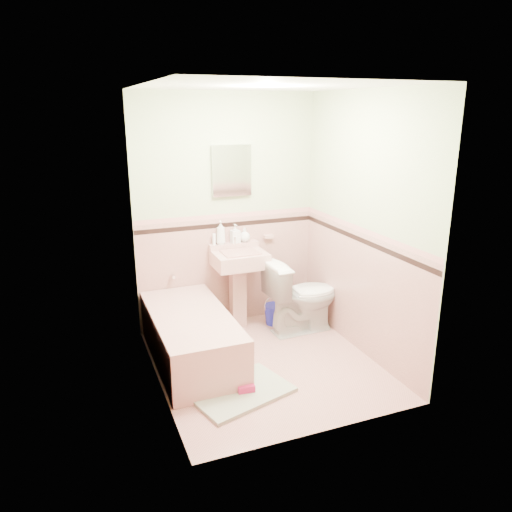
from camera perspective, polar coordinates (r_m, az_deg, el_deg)
name	(u,v)px	position (r m, az deg, el deg)	size (l,w,h in m)	color
floor	(266,364)	(4.79, 1.13, -12.36)	(2.20, 2.20, 0.00)	tan
ceiling	(267,86)	(4.19, 1.33, 19.10)	(2.20, 2.20, 0.00)	white
wall_back	(227,213)	(5.32, -3.38, 5.03)	(2.50, 2.50, 0.00)	beige
wall_front	(329,274)	(3.37, 8.47, -2.06)	(2.50, 2.50, 0.00)	beige
wall_left	(152,248)	(4.05, -11.94, 0.95)	(2.50, 2.50, 0.00)	beige
wall_right	(364,227)	(4.79, 12.35, 3.33)	(2.50, 2.50, 0.00)	beige
wainscot_back	(228,270)	(5.48, -3.22, -1.66)	(2.00, 2.00, 0.00)	tan
wainscot_front	(324,359)	(3.64, 7.93, -11.73)	(2.00, 2.00, 0.00)	tan
wainscot_left	(158,322)	(4.27, -11.26, -7.46)	(2.20, 2.20, 0.00)	tan
wainscot_right	(358,291)	(4.97, 11.77, -3.99)	(2.20, 2.20, 0.00)	tan
accent_back	(228,225)	(5.34, -3.29, 3.62)	(2.00, 2.00, 0.00)	black
accent_front	(327,291)	(3.43, 8.22, -4.03)	(2.00, 2.00, 0.00)	black
accent_left	(155,263)	(4.09, -11.58, -0.78)	(2.20, 2.20, 0.00)	black
accent_right	(361,240)	(4.81, 12.08, 1.81)	(2.20, 2.20, 0.00)	black
cap_back	(228,216)	(5.31, -3.31, 4.67)	(2.00, 2.00, 0.00)	tan
cap_front	(328,277)	(3.40, 8.29, -2.45)	(2.00, 2.00, 0.00)	tan
cap_left	(154,251)	(4.06, -11.67, 0.57)	(2.20, 2.20, 0.00)	tan
cap_right	(362,230)	(4.78, 12.15, 2.97)	(2.20, 2.20, 0.00)	tan
bathtub	(191,339)	(4.79, -7.49, -9.47)	(0.70, 1.50, 0.45)	tan
tub_faucet	(173,276)	(5.28, -9.59, -2.25)	(0.04, 0.04, 0.12)	silver
sink	(240,291)	(5.35, -1.91, -4.02)	(0.55, 0.48, 0.87)	tan
sink_faucet	(235,241)	(5.32, -2.47, 1.70)	(0.02, 0.02, 0.10)	silver
medicine_cabinet	(232,171)	(5.24, -2.83, 9.83)	(0.43, 0.04, 0.53)	white
soap_dish	(268,237)	(5.52, 1.45, 2.27)	(0.11, 0.06, 0.04)	tan
soap_bottle_left	(221,233)	(5.28, -4.11, 2.73)	(0.10, 0.10, 0.25)	#B2B2B2
soap_bottle_mid	(235,233)	(5.34, -2.43, 2.62)	(0.09, 0.09, 0.20)	#B2B2B2
soap_bottle_right	(245,235)	(5.38, -1.33, 2.47)	(0.12, 0.12, 0.15)	#B2B2B2
tube	(214,239)	(5.28, -4.87, 1.95)	(0.04, 0.04, 0.12)	white
toilet	(302,296)	(5.32, 5.34, -4.59)	(0.45, 0.79, 0.80)	white
bucket	(274,314)	(5.56, 2.10, -6.75)	(0.22, 0.22, 0.22)	#1C21AF
bath_mat	(241,392)	(4.34, -1.80, -15.42)	(0.82, 0.55, 0.03)	#9BA589
shoe	(246,389)	(4.30, -1.14, -15.08)	(0.14, 0.07, 0.06)	#BF1E59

